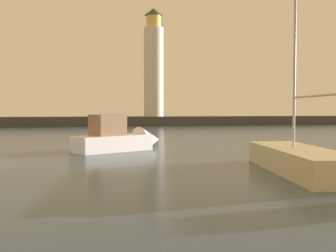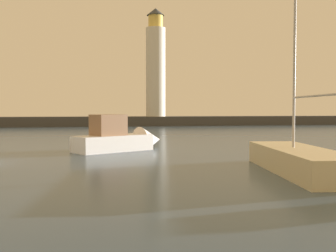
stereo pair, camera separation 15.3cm
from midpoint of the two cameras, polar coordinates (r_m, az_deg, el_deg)
name	(u,v)px [view 1 (the left image)]	position (r m, az deg, el deg)	size (l,w,h in m)	color
ground_plane	(149,141)	(34.56, -2.91, -2.22)	(220.00, 220.00, 0.00)	#384C60
breakwater	(122,121)	(67.04, -6.72, 0.69)	(91.64, 4.09, 1.56)	#423F3D
lighthouse	(154,65)	(68.00, -2.14, 8.65)	(3.28, 3.28, 18.18)	silver
motorboat_1	(123,139)	(27.29, -6.56, -1.82)	(6.75, 5.08, 2.83)	white
sailboat_moored	(300,159)	(18.54, 18.18, -4.53)	(3.41, 8.41, 13.70)	beige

